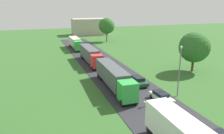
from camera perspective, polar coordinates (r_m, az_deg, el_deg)
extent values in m
cube|color=#2B2B30|center=(28.37, 14.03, -13.41)|extent=(10.00, 140.00, 0.06)
cube|color=white|center=(26.38, 17.53, -16.03)|extent=(0.16, 2.40, 0.01)
cube|color=white|center=(31.86, 9.46, -9.65)|extent=(0.16, 2.40, 0.01)
cube|color=white|center=(37.58, 4.39, -5.39)|extent=(0.16, 2.40, 0.01)
cube|color=white|center=(42.90, 1.13, -2.59)|extent=(0.16, 2.40, 0.01)
cube|color=white|center=(49.71, -1.89, 0.01)|extent=(0.16, 2.40, 0.01)
cube|color=white|center=(56.95, -4.24, 2.05)|extent=(0.16, 2.40, 0.01)
cube|color=white|center=(62.84, -5.73, 3.33)|extent=(0.16, 2.40, 0.01)
cube|color=white|center=(70.03, -7.20, 4.60)|extent=(0.16, 2.40, 0.01)
cube|color=white|center=(76.90, -8.34, 5.57)|extent=(0.16, 2.40, 0.01)
cylinder|color=black|center=(25.11, 15.65, -16.30)|extent=(0.36, 1.00, 1.00)
cylinder|color=black|center=(25.96, 14.10, -15.03)|extent=(0.36, 1.00, 1.00)
cylinder|color=black|center=(24.99, 9.88, -16.07)|extent=(0.36, 1.00, 1.00)
cube|color=green|center=(30.98, 4.13, -6.36)|extent=(2.50, 2.52, 2.83)
cube|color=black|center=(29.79, 4.99, -6.25)|extent=(2.10, 0.15, 1.25)
cube|color=#4C5156|center=(37.54, -0.13, -1.75)|extent=(2.80, 11.98, 2.87)
cube|color=black|center=(38.07, -0.13, -4.10)|extent=(1.18, 11.35, 0.24)
cylinder|color=black|center=(31.41, 6.30, -8.91)|extent=(0.38, 1.01, 1.00)
cylinder|color=black|center=(30.68, 2.67, -9.46)|extent=(0.38, 1.01, 1.00)
cylinder|color=black|center=(41.62, -0.25, -2.47)|extent=(0.38, 1.01, 1.00)
cylinder|color=black|center=(41.07, -3.05, -2.75)|extent=(0.38, 1.01, 1.00)
cylinder|color=black|center=(42.92, -0.83, -1.89)|extent=(0.38, 1.01, 1.00)
cylinder|color=black|center=(42.39, -3.55, -2.15)|extent=(0.38, 1.01, 1.00)
cube|color=red|center=(47.51, -4.02, 1.57)|extent=(2.45, 2.45, 2.76)
cube|color=black|center=(46.30, -3.65, 1.83)|extent=(2.10, 0.11, 1.22)
cube|color=#4C5156|center=(54.27, -6.04, 3.72)|extent=(2.53, 11.33, 2.87)
cube|color=black|center=(54.63, -5.99, 2.05)|extent=(0.93, 10.76, 0.24)
cylinder|color=black|center=(47.58, -2.57, -0.11)|extent=(0.35, 1.00, 1.00)
cylinder|color=black|center=(47.05, -5.03, -0.34)|extent=(0.35, 1.00, 1.00)
cylinder|color=black|center=(58.11, -5.75, 2.79)|extent=(0.35, 1.00, 1.00)
cylinder|color=black|center=(57.68, -7.78, 2.63)|extent=(0.35, 1.00, 1.00)
cylinder|color=black|center=(59.40, -6.06, 3.07)|extent=(0.35, 1.00, 1.00)
cylinder|color=black|center=(58.97, -8.05, 2.91)|extent=(0.35, 1.00, 1.00)
cube|color=green|center=(66.80, -8.83, 5.59)|extent=(2.45, 2.79, 2.70)
cube|color=black|center=(65.42, -8.63, 5.82)|extent=(2.10, 0.10, 1.19)
cube|color=beige|center=(72.83, -9.78, 6.60)|extent=(2.52, 9.02, 2.61)
cube|color=black|center=(73.08, -9.72, 5.44)|extent=(0.92, 8.57, 0.24)
cylinder|color=black|center=(66.58, -7.78, 4.42)|extent=(0.35, 1.00, 1.00)
cylinder|color=black|center=(66.20, -9.57, 4.28)|extent=(0.35, 1.00, 1.00)
cylinder|color=black|center=(75.90, -9.29, 5.77)|extent=(0.35, 1.00, 1.00)
cylinder|color=black|center=(75.57, -10.86, 5.65)|extent=(0.35, 1.00, 1.00)
cylinder|color=black|center=(76.95, -9.44, 5.90)|extent=(0.35, 1.00, 1.00)
cylinder|color=black|center=(76.62, -10.99, 5.78)|extent=(0.35, 1.00, 1.00)
cube|color=white|center=(32.92, 12.85, -7.80)|extent=(1.91, 4.39, 0.60)
cube|color=black|center=(32.87, 12.70, -6.79)|extent=(1.57, 2.47, 0.49)
cylinder|color=black|center=(32.38, 15.44, -8.98)|extent=(0.24, 0.65, 0.64)
cylinder|color=black|center=(31.53, 13.09, -9.52)|extent=(0.24, 0.65, 0.64)
cylinder|color=black|center=(34.56, 12.56, -7.15)|extent=(0.24, 0.65, 0.64)
cylinder|color=black|center=(33.76, 10.30, -7.58)|extent=(0.24, 0.65, 0.64)
cube|color=#19472D|center=(38.92, 6.96, -3.77)|extent=(1.94, 4.55, 0.55)
cube|color=black|center=(38.93, 6.84, -2.89)|extent=(1.60, 2.56, 0.57)
cylinder|color=black|center=(38.12, 9.11, -4.73)|extent=(0.23, 0.64, 0.64)
cylinder|color=black|center=(37.38, 6.88, -5.07)|extent=(0.23, 0.64, 0.64)
cylinder|color=black|center=(40.66, 7.01, -3.31)|extent=(0.23, 0.64, 0.64)
cylinder|color=black|center=(39.96, 4.88, -3.60)|extent=(0.23, 0.64, 0.64)
cylinder|color=slate|center=(34.54, 17.22, -1.43)|extent=(0.18, 0.18, 7.64)
sphere|color=silver|center=(33.62, 17.77, 4.99)|extent=(0.36, 0.36, 0.36)
cylinder|color=#513823|center=(49.61, 20.39, 0.57)|extent=(0.51, 0.51, 2.81)
sphere|color=#2D6628|center=(48.80, 20.82, 4.90)|extent=(6.45, 6.45, 6.45)
cylinder|color=#513823|center=(84.94, -1.39, 7.95)|extent=(0.37, 0.37, 3.77)
sphere|color=#2D6628|center=(84.46, -1.41, 10.76)|extent=(6.12, 6.12, 6.12)
cube|color=#B2A899|center=(106.31, -5.94, 10.51)|extent=(16.05, 8.94, 7.52)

